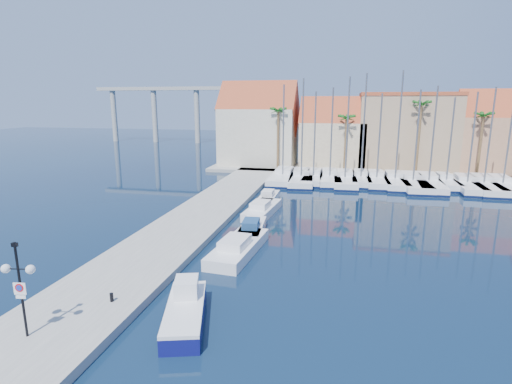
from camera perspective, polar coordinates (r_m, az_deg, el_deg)
ground at (r=21.16m, az=0.36°, el=-17.38°), size 260.00×260.00×0.00m
quay_west at (r=35.46m, az=-9.35°, el=-4.42°), size 6.00×77.00×0.50m
shore_north at (r=66.99m, az=17.63°, el=3.25°), size 54.00×16.00×0.50m
lamp_post at (r=20.12m, az=-30.77°, el=-10.23°), size 1.48×0.56×4.39m
bollard at (r=22.65m, az=-19.93°, el=-13.96°), size 0.19×0.19×0.46m
fishing_boat at (r=20.75m, az=-10.06°, el=-16.29°), size 3.21×5.59×1.86m
motorboat_west_0 at (r=28.71m, az=-2.58°, el=-7.88°), size 3.02×7.62×1.40m
motorboat_west_1 at (r=32.64m, az=-0.61°, el=-5.29°), size 2.24×5.67×1.40m
motorboat_west_2 at (r=38.54m, az=0.89°, el=-2.46°), size 2.75×6.90×1.40m
motorboat_west_3 at (r=43.23m, az=1.81°, el=-0.78°), size 1.65×5.14×1.40m
sailboat_0 at (r=55.21m, az=3.93°, el=2.24°), size 3.19×11.65×12.83m
sailboat_1 at (r=54.38m, az=6.49°, el=2.03°), size 4.00×11.95×13.56m
sailboat_2 at (r=54.82m, az=8.25°, el=2.07°), size 2.76×9.54×11.92m
sailboat_3 at (r=54.92m, az=10.45°, el=2.01°), size 3.58×10.64×12.42m
sailboat_4 at (r=54.37m, az=12.55°, el=1.81°), size 3.39×11.20×13.70m
sailboat_5 at (r=55.19m, az=14.72°, el=1.90°), size 2.55×9.35×14.15m
sailboat_6 at (r=55.16m, az=16.77°, el=1.71°), size 3.00×10.38×11.67m
sailboat_7 at (r=55.13m, az=19.14°, el=1.57°), size 3.01×10.81×14.38m
sailboat_8 at (r=54.95m, az=21.36°, el=1.32°), size 3.67×12.15×12.09m
sailboat_9 at (r=55.32m, az=23.34°, el=1.23°), size 3.61×11.87×12.52m
sailboat_10 at (r=56.61m, az=25.39°, el=1.30°), size 2.69×8.75×11.16m
sailboat_11 at (r=56.26m, az=27.78°, el=0.97°), size 3.16×10.91×11.79m
sailboat_12 at (r=56.99m, az=29.56°, el=0.91°), size 3.19×11.83×12.36m
sailboat_13 at (r=57.83m, az=31.59°, el=0.85°), size 3.51×11.44×13.70m
building_0 at (r=66.48m, az=0.45°, el=9.22°), size 12.30×9.00×13.50m
building_1 at (r=65.14m, az=10.92°, el=7.84°), size 10.30×8.00×11.00m
building_2 at (r=66.67m, az=20.57°, el=8.20°), size 14.20×10.20×11.50m
building_3 at (r=68.43m, az=30.71°, el=7.00°), size 10.30×8.00×12.00m
palm_0 at (r=60.71m, az=3.21°, el=11.28°), size 2.60×2.60×10.15m
palm_1 at (r=59.95m, az=12.83°, el=10.07°), size 2.60×2.60×9.15m
palm_2 at (r=60.76m, az=22.56°, el=11.24°), size 2.60×2.60×11.15m
palm_3 at (r=62.62m, az=29.76°, el=9.27°), size 2.60×2.60×9.65m
viaduct at (r=108.72m, az=-11.03°, el=12.33°), size 48.00×2.20×14.45m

